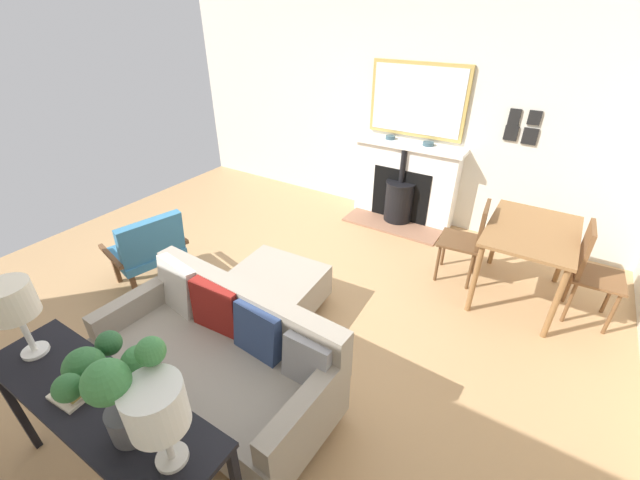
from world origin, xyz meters
TOP-DOWN VIEW (x-y plane):
  - ground_plane at (0.00, 0.00)m, footprint 5.08×6.15m
  - wall_left at (-2.54, 0.00)m, footprint 0.12×6.15m
  - fireplace at (-2.32, 0.40)m, footprint 0.66×1.39m
  - mirror_over_mantel at (-2.45, 0.40)m, footprint 0.04×1.18m
  - mantel_bowl_near at (-2.36, 0.14)m, footprint 0.12×0.12m
  - mantel_bowl_far at (-2.36, 0.63)m, footprint 0.13×0.13m
  - sofa at (0.99, 0.38)m, footprint 0.90×1.76m
  - ottoman at (-0.00, 0.13)m, footprint 0.69×0.82m
  - armchair_accent at (0.42, -1.13)m, footprint 0.79×0.72m
  - console_table at (1.79, 0.38)m, footprint 0.42×1.53m
  - table_lamp_near_end at (1.79, -0.19)m, footprint 0.24×0.24m
  - table_lamp_far_end at (1.79, 0.96)m, footprint 0.24×0.24m
  - potted_plant at (1.80, 0.71)m, footprint 0.40×0.44m
  - book_stack at (1.79, 0.27)m, footprint 0.27×0.21m
  - dining_table at (-1.36, 1.99)m, footprint 1.04×0.75m
  - dining_chair_near_fireplace at (-1.37, 1.48)m, footprint 0.44×0.44m
  - dining_chair_by_back_wall at (-1.36, 2.50)m, footprint 0.42×0.42m
  - photo_gallery_row at (-2.46, 1.58)m, footprint 0.02×0.33m

SIDE VIEW (x-z plane):
  - ground_plane at x=0.00m, z-range -0.01..0.00m
  - ottoman at x=0.00m, z-range 0.04..0.44m
  - sofa at x=0.99m, z-range -0.05..0.77m
  - armchair_accent at x=0.42m, z-range 0.04..0.86m
  - fireplace at x=-2.32m, z-range -0.05..0.97m
  - dining_chair_near_fireplace at x=-1.37m, z-range 0.08..0.94m
  - dining_chair_by_back_wall at x=-1.36m, z-range 0.08..0.98m
  - dining_table at x=-1.36m, z-range 0.27..1.02m
  - console_table at x=1.79m, z-range 0.30..1.09m
  - book_stack at x=1.79m, z-range 0.79..0.85m
  - mantel_bowl_near at x=-2.36m, z-range 1.03..1.07m
  - mantel_bowl_far at x=-2.36m, z-range 1.03..1.07m
  - table_lamp_far_end at x=1.79m, z-range 0.90..1.36m
  - potted_plant at x=1.80m, z-range 0.85..1.42m
  - table_lamp_near_end at x=1.79m, z-range 0.91..1.38m
  - wall_left at x=-2.54m, z-range 0.00..2.69m
  - photo_gallery_row at x=-2.46m, z-range 1.18..1.54m
  - mirror_over_mantel at x=-2.45m, z-range 1.09..1.93m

